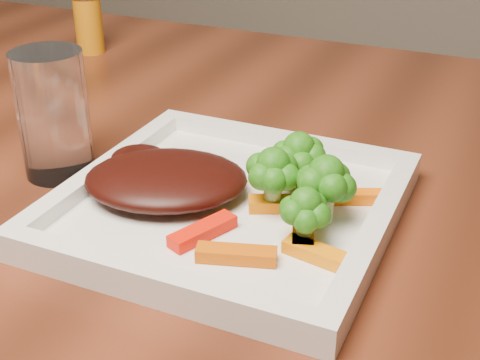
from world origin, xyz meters
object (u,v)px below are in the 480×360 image
at_px(dining_table, 25,356).
at_px(spice_shaker, 88,21).
at_px(plate, 229,210).
at_px(drinking_glass, 53,115).
at_px(steak, 166,179).

height_order(dining_table, spice_shaker, spice_shaker).
relative_size(plate, drinking_glass, 2.25).
distance_m(dining_table, steak, 0.52).
xyz_separation_m(plate, drinking_glass, (-0.18, 0.01, 0.05)).
bearing_deg(plate, steak, -172.03).
bearing_deg(drinking_glass, spice_shaker, 121.08).
bearing_deg(spice_shaker, steak, -46.78).
bearing_deg(plate, spice_shaker, 138.43).
relative_size(steak, spice_shaker, 1.53).
relative_size(dining_table, spice_shaker, 17.39).
height_order(dining_table, steak, steak).
height_order(steak, drinking_glass, drinking_glass).
bearing_deg(drinking_glass, plate, -2.29).
bearing_deg(drinking_glass, dining_table, 156.08).
xyz_separation_m(steak, spice_shaker, (-0.33, 0.35, 0.02)).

